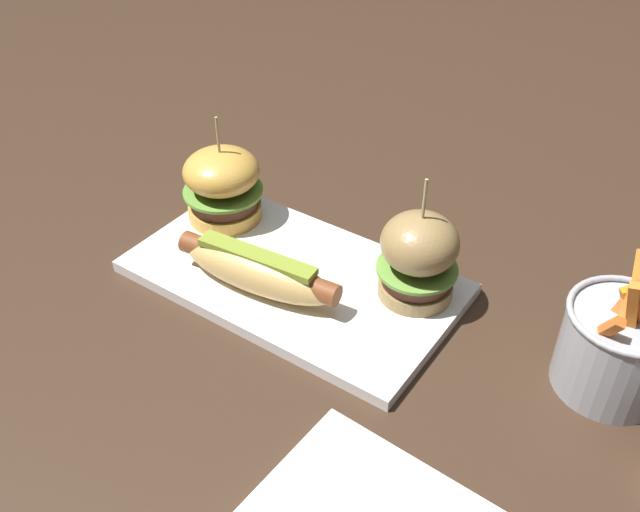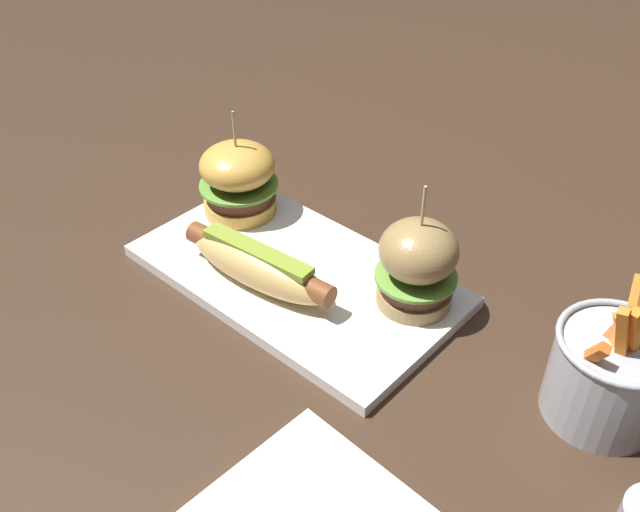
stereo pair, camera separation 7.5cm
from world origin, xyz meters
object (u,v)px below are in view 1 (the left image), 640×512
Objects in this scene: slider_right at (418,256)px; fries_bucket at (618,347)px; platter_main at (293,277)px; hot_dog at (258,270)px; slider_left at (223,185)px.

fries_bucket is at bearing 0.81° from slider_right.
hot_dog reaches higher than platter_main.
slider_left reaches higher than hot_dog.
fries_bucket is (0.21, 0.00, -0.02)m from slider_right.
hot_dog is at bearing -35.11° from slider_left.
slider_right is (0.13, 0.05, 0.06)m from platter_main.
platter_main is 1.87× the size of hot_dog.
slider_left is 0.27m from slider_right.
slider_right is 1.04× the size of fries_bucket.
slider_left is 0.98× the size of fries_bucket.
platter_main is at bearing 69.64° from hot_dog.
fries_bucket is (0.35, 0.09, 0.01)m from hot_dog.
slider_left is at bearing -179.04° from slider_right.
slider_right is at bearing 31.54° from hot_dog.
slider_left is at bearing -179.10° from fries_bucket.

